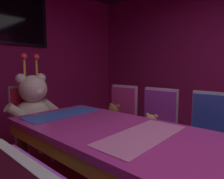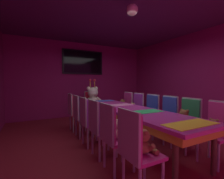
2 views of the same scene
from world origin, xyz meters
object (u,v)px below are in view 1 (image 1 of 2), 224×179
teddy_right_5 (113,117)px  throne_chair (28,115)px  chair_right_4 (157,123)px  king_teddy_bear (34,105)px  chair_right_3 (211,133)px  teddy_right_4 (151,128)px  banquet_table (219,171)px  chair_right_5 (121,115)px

teddy_right_5 → throne_chair: bearing=-52.9°
teddy_right_5 → throne_chair: throne_chair is taller
chair_right_4 → king_teddy_bear: 1.52m
chair_right_3 → teddy_right_4: bearing=-73.8°
throne_chair → king_teddy_bear: 0.24m
chair_right_3 → king_teddy_bear: bearing=-65.7°
chair_right_3 → teddy_right_4: chair_right_3 is taller
chair_right_3 → king_teddy_bear: (-0.83, 1.84, 0.16)m
teddy_right_4 → throne_chair: (-0.67, 1.45, 0.03)m
chair_right_4 → teddy_right_4: bearing=-0.0°
king_teddy_bear → chair_right_4: bearing=32.4°
teddy_right_5 → throne_chair: size_ratio=0.33×
banquet_table → throne_chair: throne_chair is taller
chair_right_4 → teddy_right_4: 0.14m
banquet_table → teddy_right_4: size_ratio=12.32×
banquet_table → king_teddy_bear: bearing=90.0°
teddy_right_5 → chair_right_5: bearing=180.0°
banquet_table → king_teddy_bear: (0.00, 2.09, 0.10)m
chair_right_3 → teddy_right_5: size_ratio=3.06×
banquet_table → teddy_right_4: banquet_table is taller
chair_right_3 → chair_right_4: size_ratio=1.00×
banquet_table → chair_right_4: 1.14m
banquet_table → chair_right_3: size_ratio=3.48×
chair_right_3 → king_teddy_bear: 2.02m
teddy_right_4 → chair_right_5: (0.16, 0.55, 0.03)m
throne_chair → teddy_right_5: bearing=37.1°
chair_right_3 → chair_right_5: same height
chair_right_3 → chair_right_4: 0.56m
chair_right_3 → chair_right_4: bearing=-88.0°
chair_right_5 → throne_chair: size_ratio=1.00×
throne_chair → chair_right_5: bearing=42.5°
chair_right_4 → king_teddy_bear: size_ratio=1.05×
teddy_right_5 → chair_right_3: bearing=97.6°
banquet_table → chair_right_3: 0.87m
chair_right_5 → teddy_right_5: size_ratio=3.06×
teddy_right_4 → throne_chair: 1.60m
teddy_right_4 → throne_chair: bearing=-65.3°
chair_right_4 → teddy_right_4: (-0.14, 0.00, -0.03)m
banquet_table → teddy_right_4: (0.67, 0.81, -0.09)m
chair_right_5 → king_teddy_bear: size_ratio=1.05×
teddy_right_4 → teddy_right_5: (0.01, 0.55, 0.02)m
chair_right_4 → throne_chair: (-0.81, 1.45, 0.00)m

